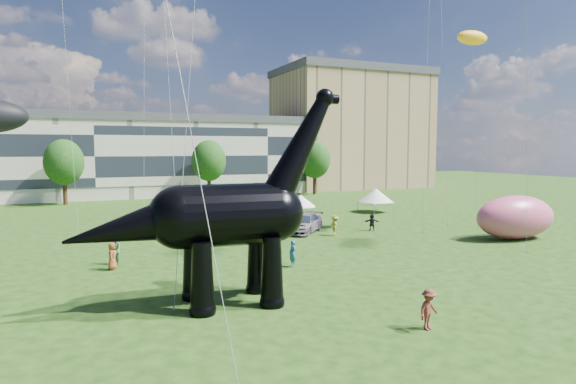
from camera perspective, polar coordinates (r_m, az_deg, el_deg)
name	(u,v)px	position (r m, az deg, el deg)	size (l,w,h in m)	color
ground	(324,317)	(22.74, 4.33, -14.52)	(220.00, 220.00, 0.00)	#16330C
terrace_row	(94,159)	(80.97, -22.03, 3.63)	(78.00, 11.00, 12.00)	beige
apartment_block	(351,132)	(97.75, 7.43, 7.10)	(28.00, 18.00, 22.00)	tan
tree_mid_left	(64,159)	(71.97, -25.05, 3.61)	(5.20, 5.20, 9.44)	#382314
tree_mid_right	(209,157)	(74.16, -9.38, 4.06)	(5.20, 5.20, 9.44)	#382314
tree_far_right	(315,157)	(80.45, 3.19, 4.20)	(5.20, 5.20, 9.44)	#382314
dinosaur_sculpture	(219,219)	(23.73, -8.17, -3.22)	(13.66, 3.91, 11.17)	black
car_grey	(160,229)	(42.98, -14.93, -4.30)	(1.51, 4.32, 1.42)	slate
car_white	(162,224)	(46.09, -14.71, -3.71)	(2.23, 4.84, 1.35)	white
car_dark	(304,223)	(44.09, 1.93, -3.75)	(2.29, 5.64, 1.64)	#595960
gazebo_near	(301,201)	(54.87, 1.51, -1.07)	(4.40, 4.40, 2.40)	white
gazebo_far	(376,195)	(58.86, 10.37, -0.40)	(4.59, 4.59, 2.88)	white
inflatable_pink	(515,217)	(45.06, 25.35, -2.72)	(7.43, 3.71, 3.71)	#D8547D
visitors	(242,242)	(35.37, -5.50, -5.91)	(56.31, 39.91, 1.89)	#255C87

